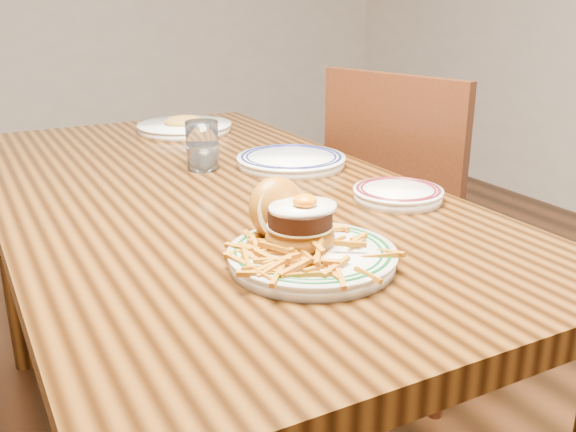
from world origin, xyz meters
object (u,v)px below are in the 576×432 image
table (207,224)px  side_plate (398,193)px  main_plate (306,242)px  chair_right (412,223)px

table → side_plate: (0.30, -0.28, 0.10)m
table → main_plate: (-0.01, -0.46, 0.12)m
chair_right → main_plate: chair_right is taller
side_plate → main_plate: bearing=-156.3°
chair_right → main_plate: size_ratio=3.49×
main_plate → side_plate: (0.32, 0.18, -0.02)m
table → side_plate: side_plate is taller
chair_right → side_plate: chair_right is taller
side_plate → chair_right: bearing=40.5°
table → side_plate: 0.42m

